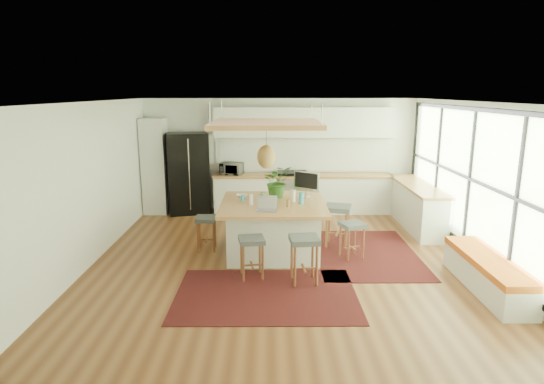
{
  "coord_description": "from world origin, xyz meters",
  "views": [
    {
      "loc": [
        -0.25,
        -7.33,
        2.87
      ],
      "look_at": [
        -0.2,
        0.5,
        1.1
      ],
      "focal_mm": 29.62,
      "sensor_mm": 36.0,
      "label": 1
    }
  ],
  "objects_px": {
    "stool_right_back": "(337,228)",
    "stool_near_left": "(252,256)",
    "fridge": "(188,174)",
    "island": "(273,228)",
    "island_plant": "(277,185)",
    "stool_left_side": "(207,231)",
    "stool_near_right": "(304,261)",
    "microwave": "(232,167)",
    "monitor": "(306,184)",
    "laptop": "(267,204)",
    "stool_right_front": "(352,239)"
  },
  "relations": [
    {
      "from": "stool_right_back",
      "to": "stool_near_left",
      "type": "bearing_deg",
      "value": -137.06
    },
    {
      "from": "fridge",
      "to": "island",
      "type": "bearing_deg",
      "value": -69.01
    },
    {
      "from": "stool_near_left",
      "to": "island_plant",
      "type": "bearing_deg",
      "value": 74.87
    },
    {
      "from": "island",
      "to": "stool_left_side",
      "type": "distance_m",
      "value": 1.23
    },
    {
      "from": "stool_near_right",
      "to": "stool_left_side",
      "type": "relative_size",
      "value": 1.15
    },
    {
      "from": "island",
      "to": "microwave",
      "type": "relative_size",
      "value": 3.64
    },
    {
      "from": "monitor",
      "to": "island_plant",
      "type": "distance_m",
      "value": 0.54
    },
    {
      "from": "island",
      "to": "laptop",
      "type": "xyz_separation_m",
      "value": [
        -0.11,
        -0.54,
        0.58
      ]
    },
    {
      "from": "monitor",
      "to": "microwave",
      "type": "height_order",
      "value": "monitor"
    },
    {
      "from": "fridge",
      "to": "stool_near_left",
      "type": "xyz_separation_m",
      "value": [
        1.66,
        -3.92,
        -0.57
      ]
    },
    {
      "from": "stool_near_right",
      "to": "island_plant",
      "type": "xyz_separation_m",
      "value": [
        -0.38,
        1.77,
        0.81
      ]
    },
    {
      "from": "stool_near_left",
      "to": "stool_right_front",
      "type": "bearing_deg",
      "value": 25.64
    },
    {
      "from": "laptop",
      "to": "microwave",
      "type": "xyz_separation_m",
      "value": [
        -0.85,
        3.34,
        0.05
      ]
    },
    {
      "from": "microwave",
      "to": "island_plant",
      "type": "height_order",
      "value": "island_plant"
    },
    {
      "from": "stool_right_back",
      "to": "monitor",
      "type": "distance_m",
      "value": 1.03
    },
    {
      "from": "microwave",
      "to": "stool_right_back",
      "type": "bearing_deg",
      "value": -31.75
    },
    {
      "from": "island",
      "to": "stool_right_back",
      "type": "height_order",
      "value": "island"
    },
    {
      "from": "stool_right_front",
      "to": "stool_right_back",
      "type": "relative_size",
      "value": 0.82
    },
    {
      "from": "stool_near_left",
      "to": "stool_left_side",
      "type": "relative_size",
      "value": 1.04
    },
    {
      "from": "laptop",
      "to": "island",
      "type": "bearing_deg",
      "value": 84.27
    },
    {
      "from": "stool_near_right",
      "to": "laptop",
      "type": "height_order",
      "value": "laptop"
    },
    {
      "from": "stool_near_right",
      "to": "island_plant",
      "type": "bearing_deg",
      "value": 102.0
    },
    {
      "from": "fridge",
      "to": "stool_right_back",
      "type": "bearing_deg",
      "value": -52.3
    },
    {
      "from": "stool_near_left",
      "to": "stool_right_front",
      "type": "relative_size",
      "value": 1.02
    },
    {
      "from": "fridge",
      "to": "stool_left_side",
      "type": "relative_size",
      "value": 3.03
    },
    {
      "from": "stool_right_back",
      "to": "stool_near_right",
      "type": "bearing_deg",
      "value": -114.6
    },
    {
      "from": "stool_right_front",
      "to": "monitor",
      "type": "xyz_separation_m",
      "value": [
        -0.75,
        0.71,
        0.83
      ]
    },
    {
      "from": "stool_right_back",
      "to": "monitor",
      "type": "bearing_deg",
      "value": 171.83
    },
    {
      "from": "stool_near_left",
      "to": "island",
      "type": "bearing_deg",
      "value": 73.1
    },
    {
      "from": "stool_near_left",
      "to": "microwave",
      "type": "xyz_separation_m",
      "value": [
        -0.62,
        3.92,
        0.74
      ]
    },
    {
      "from": "island",
      "to": "microwave",
      "type": "distance_m",
      "value": 3.02
    },
    {
      "from": "monitor",
      "to": "island_plant",
      "type": "bearing_deg",
      "value": -148.8
    },
    {
      "from": "stool_near_right",
      "to": "island_plant",
      "type": "relative_size",
      "value": 1.22
    },
    {
      "from": "stool_right_front",
      "to": "island",
      "type": "bearing_deg",
      "value": 167.34
    },
    {
      "from": "fridge",
      "to": "monitor",
      "type": "xyz_separation_m",
      "value": [
        2.63,
        -2.39,
        0.26
      ]
    },
    {
      "from": "island",
      "to": "stool_near_left",
      "type": "bearing_deg",
      "value": -106.9
    },
    {
      "from": "stool_right_back",
      "to": "laptop",
      "type": "distance_m",
      "value": 1.73
    },
    {
      "from": "stool_right_front",
      "to": "island_plant",
      "type": "bearing_deg",
      "value": 149.87
    },
    {
      "from": "island_plant",
      "to": "monitor",
      "type": "bearing_deg",
      "value": -4.14
    },
    {
      "from": "stool_left_side",
      "to": "microwave",
      "type": "distance_m",
      "value": 2.77
    },
    {
      "from": "stool_right_front",
      "to": "fridge",
      "type": "bearing_deg",
      "value": 137.43
    },
    {
      "from": "island",
      "to": "stool_left_side",
      "type": "bearing_deg",
      "value": 173.69
    },
    {
      "from": "fridge",
      "to": "island",
      "type": "relative_size",
      "value": 1.04
    },
    {
      "from": "stool_right_front",
      "to": "island_plant",
      "type": "xyz_separation_m",
      "value": [
        -1.29,
        0.75,
        0.81
      ]
    },
    {
      "from": "island",
      "to": "monitor",
      "type": "relative_size",
      "value": 3.49
    },
    {
      "from": "stool_left_side",
      "to": "stool_near_right",
      "type": "bearing_deg",
      "value": -41.08
    },
    {
      "from": "stool_near_right",
      "to": "stool_left_side",
      "type": "distance_m",
      "value": 2.23
    },
    {
      "from": "stool_right_back",
      "to": "island_plant",
      "type": "xyz_separation_m",
      "value": [
        -1.13,
        0.12,
        0.81
      ]
    },
    {
      "from": "laptop",
      "to": "microwave",
      "type": "relative_size",
      "value": 0.7
    },
    {
      "from": "stool_right_front",
      "to": "monitor",
      "type": "bearing_deg",
      "value": 136.55
    }
  ]
}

